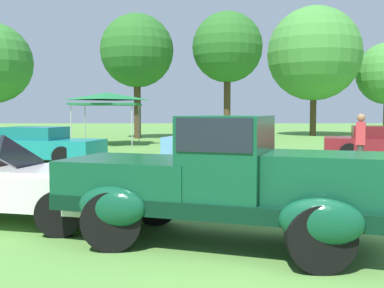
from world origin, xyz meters
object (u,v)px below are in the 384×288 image
(feature_pickup_truck, at_px, (221,179))
(spectator_far_side, at_px, (360,143))
(canopy_tent_left_field, at_px, (106,98))
(neighbor_convertible, at_px, (14,184))
(show_car_teal, at_px, (37,145))
(show_car_skyblue, at_px, (216,143))
(show_car_burgundy, at_px, (382,143))

(feature_pickup_truck, relative_size, spectator_far_side, 2.66)
(spectator_far_side, height_order, canopy_tent_left_field, canopy_tent_left_field)
(neighbor_convertible, xyz_separation_m, show_car_teal, (-2.36, 8.26, 0.02))
(feature_pickup_truck, height_order, show_car_skyblue, feature_pickup_truck)
(show_car_skyblue, relative_size, spectator_far_side, 2.50)
(show_car_teal, xyz_separation_m, show_car_burgundy, (12.05, 0.86, -0.00))
(neighbor_convertible, xyz_separation_m, spectator_far_side, (7.38, 4.95, 0.33))
(neighbor_convertible, height_order, canopy_tent_left_field, canopy_tent_left_field)
(show_car_teal, distance_m, show_car_burgundy, 12.08)
(feature_pickup_truck, bearing_deg, show_car_teal, 120.25)
(neighbor_convertible, relative_size, show_car_skyblue, 1.10)
(feature_pickup_truck, bearing_deg, canopy_tent_left_field, 104.93)
(feature_pickup_truck, height_order, show_car_burgundy, feature_pickup_truck)
(feature_pickup_truck, relative_size, show_car_skyblue, 1.06)
(show_car_skyblue, height_order, spectator_far_side, spectator_far_side)
(neighbor_convertible, distance_m, show_car_teal, 8.59)
(feature_pickup_truck, height_order, spectator_far_side, feature_pickup_truck)
(show_car_teal, relative_size, spectator_far_side, 2.67)
(feature_pickup_truck, xyz_separation_m, show_car_burgundy, (6.43, 10.50, -0.27))
(feature_pickup_truck, bearing_deg, show_car_skyblue, 87.17)
(show_car_burgundy, xyz_separation_m, canopy_tent_left_field, (-11.23, 7.50, 1.82))
(show_car_burgundy, relative_size, spectator_far_side, 2.60)
(show_car_skyblue, distance_m, spectator_far_side, 5.81)
(feature_pickup_truck, distance_m, show_car_skyblue, 10.90)
(show_car_teal, distance_m, spectator_far_side, 10.29)
(show_car_skyblue, bearing_deg, neighbor_convertible, -111.76)
(show_car_teal, relative_size, show_car_skyblue, 1.07)
(spectator_far_side, relative_size, canopy_tent_left_field, 0.51)
(show_car_skyblue, xyz_separation_m, show_car_burgundy, (5.90, -0.39, 0.00))
(neighbor_convertible, relative_size, canopy_tent_left_field, 1.40)
(show_car_skyblue, height_order, show_car_burgundy, same)
(neighbor_convertible, relative_size, spectator_far_side, 2.74)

